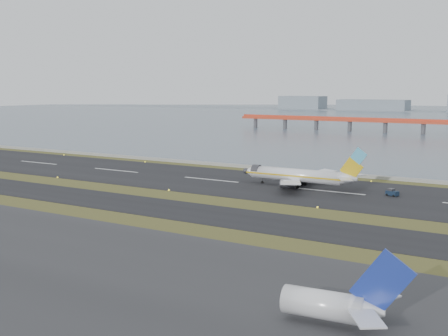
{
  "coord_description": "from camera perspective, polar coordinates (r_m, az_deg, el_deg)",
  "views": [
    {
      "loc": [
        94.45,
        -119.19,
        29.02
      ],
      "look_at": [
        9.63,
        22.0,
        5.54
      ],
      "focal_mm": 45.0,
      "sensor_mm": 36.0,
      "label": 1
    }
  ],
  "objects": [
    {
      "name": "second_airliner_tail",
      "position": [
        71.54,
        11.62,
        -13.48
      ],
      "size": [
        15.97,
        13.21,
        9.86
      ],
      "rotation": [
        0.0,
        0.0,
        0.09
      ],
      "color": "white",
      "rests_on": "ground"
    },
    {
      "name": "taxiway_strip",
      "position": [
        145.77,
        -10.2,
        -3.48
      ],
      "size": [
        1000.0,
        18.0,
        0.1
      ],
      "primitive_type": "cube",
      "color": "black",
      "rests_on": "ground"
    },
    {
      "name": "ground",
      "position": [
        154.82,
        -7.28,
        -2.76
      ],
      "size": [
        1000.0,
        1000.0,
        0.0
      ],
      "primitive_type": "plane",
      "color": "#364217",
      "rests_on": "ground"
    },
    {
      "name": "airliner",
      "position": [
        166.76,
        7.74,
        -0.78
      ],
      "size": [
        38.52,
        32.89,
        12.8
      ],
      "color": "white",
      "rests_on": "ground"
    },
    {
      "name": "bay_water",
      "position": [
        587.56,
        21.78,
        4.71
      ],
      "size": [
        1400.0,
        800.0,
        1.3
      ],
      "primitive_type": "cube",
      "color": "#4C596D",
      "rests_on": "ground"
    },
    {
      "name": "runway_strip",
      "position": [
        178.94,
        -1.33,
        -1.21
      ],
      "size": [
        1000.0,
        45.0,
        0.1
      ],
      "primitive_type": "cube",
      "color": "black",
      "rests_on": "ground"
    },
    {
      "name": "pushback_tug",
      "position": [
        158.47,
        16.71,
        -2.42
      ],
      "size": [
        3.66,
        2.87,
        2.06
      ],
      "rotation": [
        0.0,
        0.0,
        -0.38
      ],
      "color": "#132134",
      "rests_on": "ground"
    },
    {
      "name": "seawall",
      "position": [
        204.56,
        3.17,
        0.09
      ],
      "size": [
        1000.0,
        2.5,
        1.0
      ],
      "primitive_type": "cube",
      "color": "#989893",
      "rests_on": "ground"
    },
    {
      "name": "red_pier",
      "position": [
        377.25,
        19.62,
        4.34
      ],
      "size": [
        260.0,
        5.0,
        10.2
      ],
      "color": "red",
      "rests_on": "ground"
    }
  ]
}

